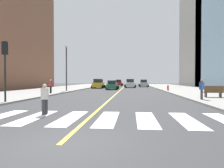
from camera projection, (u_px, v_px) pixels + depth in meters
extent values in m
plane|color=#333335|center=(59.00, 145.00, 5.63)|extent=(220.00, 220.00, 0.00)
cube|color=gray|center=(216.00, 95.00, 24.37)|extent=(10.00, 120.00, 0.15)
cube|color=gray|center=(23.00, 93.00, 26.71)|extent=(10.00, 120.00, 0.15)
cube|color=silver|center=(0.00, 117.00, 10.05)|extent=(0.90, 4.00, 0.01)
cube|color=silver|center=(34.00, 117.00, 9.87)|extent=(0.90, 4.00, 0.01)
cube|color=silver|center=(70.00, 118.00, 9.70)|extent=(0.90, 4.00, 0.01)
cube|color=silver|center=(108.00, 119.00, 9.53)|extent=(0.90, 4.00, 0.01)
cube|color=silver|center=(146.00, 119.00, 9.36)|extent=(0.90, 4.00, 0.01)
cube|color=silver|center=(186.00, 120.00, 9.18)|extent=(0.90, 4.00, 0.01)
cube|color=yellow|center=(122.00, 88.00, 45.44)|extent=(0.16, 80.00, 0.01)
cube|color=gray|center=(218.00, 36.00, 62.52)|extent=(18.00, 24.00, 31.22)
cube|color=#236B42|center=(112.00, 86.00, 38.86)|extent=(1.94, 4.00, 0.84)
cube|color=#1E2328|center=(112.00, 82.00, 38.61)|extent=(1.58, 2.03, 0.71)
cylinder|color=black|center=(118.00, 88.00, 39.95)|extent=(0.64, 0.23, 0.64)
cylinder|color=black|center=(109.00, 88.00, 40.20)|extent=(0.64, 0.23, 0.64)
cylinder|color=black|center=(116.00, 88.00, 37.53)|extent=(0.64, 0.23, 0.64)
cylinder|color=black|center=(107.00, 88.00, 37.78)|extent=(0.64, 0.23, 0.64)
cube|color=#B7B7BC|center=(144.00, 84.00, 54.66)|extent=(2.01, 4.40, 0.94)
cube|color=#1E2328|center=(144.00, 81.00, 54.90)|extent=(1.68, 2.20, 0.79)
cylinder|color=black|center=(140.00, 86.00, 53.41)|extent=(0.71, 0.23, 0.71)
cylinder|color=black|center=(148.00, 86.00, 53.21)|extent=(0.71, 0.23, 0.71)
cylinder|color=black|center=(140.00, 85.00, 56.12)|extent=(0.71, 0.23, 0.71)
cylinder|color=black|center=(147.00, 85.00, 55.92)|extent=(0.71, 0.23, 0.71)
cube|color=silver|center=(130.00, 84.00, 49.37)|extent=(2.20, 4.69, 1.00)
cube|color=#1E2328|center=(130.00, 81.00, 49.63)|extent=(1.82, 2.36, 0.84)
cylinder|color=black|center=(126.00, 86.00, 48.02)|extent=(0.76, 0.26, 0.75)
cylinder|color=black|center=(135.00, 86.00, 47.86)|extent=(0.76, 0.26, 0.75)
cylinder|color=black|center=(126.00, 86.00, 50.90)|extent=(0.76, 0.26, 0.75)
cylinder|color=black|center=(134.00, 86.00, 50.74)|extent=(0.76, 0.26, 0.75)
cube|color=gold|center=(98.00, 85.00, 45.46)|extent=(2.13, 4.68, 1.00)
cube|color=#1E2328|center=(98.00, 81.00, 45.17)|extent=(1.79, 2.34, 0.84)
cylinder|color=black|center=(104.00, 86.00, 46.81)|extent=(0.76, 0.25, 0.76)
cylinder|color=black|center=(95.00, 86.00, 47.01)|extent=(0.76, 0.25, 0.76)
cylinder|color=black|center=(102.00, 87.00, 43.93)|extent=(0.76, 0.25, 0.76)
cylinder|color=black|center=(92.00, 87.00, 44.13)|extent=(0.76, 0.25, 0.76)
cube|color=red|center=(119.00, 84.00, 64.76)|extent=(2.13, 4.46, 0.94)
cube|color=#1E2328|center=(119.00, 81.00, 64.48)|extent=(1.74, 2.25, 0.79)
cylinder|color=black|center=(122.00, 85.00, 65.98)|extent=(0.72, 0.25, 0.71)
cylinder|color=black|center=(116.00, 85.00, 66.24)|extent=(0.72, 0.25, 0.71)
cylinder|color=black|center=(121.00, 85.00, 63.28)|extent=(0.72, 0.25, 0.71)
cylinder|color=black|center=(115.00, 85.00, 63.54)|extent=(0.72, 0.25, 0.71)
cylinder|color=black|center=(5.00, 78.00, 15.55)|extent=(0.14, 0.14, 3.63)
cube|color=black|center=(5.00, 48.00, 15.50)|extent=(0.36, 0.28, 1.00)
sphere|color=red|center=(6.00, 45.00, 15.67)|extent=(0.18, 0.18, 0.18)
sphere|color=orange|center=(6.00, 48.00, 15.68)|extent=(0.18, 0.18, 0.18)
sphere|color=green|center=(6.00, 52.00, 15.68)|extent=(0.18, 0.18, 0.18)
cube|color=brown|center=(213.00, 92.00, 19.73)|extent=(1.82, 0.62, 0.08)
cube|color=brown|center=(214.00, 89.00, 19.49)|extent=(1.80, 0.12, 0.60)
cube|color=#2D2D33|center=(206.00, 95.00, 19.82)|extent=(0.12, 0.48, 0.44)
cube|color=#2D2D33|center=(220.00, 95.00, 19.65)|extent=(0.12, 0.48, 0.44)
cylinder|color=#38383D|center=(43.00, 107.00, 10.61)|extent=(0.18, 0.18, 0.80)
cylinder|color=#38383D|center=(46.00, 107.00, 10.75)|extent=(0.18, 0.18, 0.80)
cylinder|color=beige|center=(45.00, 94.00, 10.67)|extent=(0.40, 0.40, 0.60)
sphere|color=beige|center=(45.00, 86.00, 10.66)|extent=(0.22, 0.22, 0.22)
cylinder|color=#38383D|center=(202.00, 95.00, 17.41)|extent=(0.19, 0.19, 0.85)
cylinder|color=#38383D|center=(202.00, 94.00, 17.57)|extent=(0.19, 0.19, 0.85)
cylinder|color=#335199|center=(202.00, 86.00, 17.48)|extent=(0.42, 0.42, 0.64)
sphere|color=#936B4C|center=(202.00, 81.00, 17.47)|extent=(0.23, 0.23, 0.23)
cylinder|color=black|center=(51.00, 90.00, 26.29)|extent=(0.20, 0.20, 0.88)
cylinder|color=black|center=(51.00, 89.00, 26.47)|extent=(0.20, 0.20, 0.88)
cylinder|color=#B23338|center=(51.00, 84.00, 26.36)|extent=(0.44, 0.44, 0.66)
sphere|color=beige|center=(51.00, 80.00, 26.35)|extent=(0.24, 0.24, 0.24)
cylinder|color=red|center=(168.00, 88.00, 32.97)|extent=(0.26, 0.26, 0.70)
sphere|color=red|center=(168.00, 86.00, 32.96)|extent=(0.22, 0.22, 0.22)
cylinder|color=#38383D|center=(66.00, 69.00, 32.21)|extent=(0.20, 0.20, 6.93)
sphere|color=silver|center=(66.00, 46.00, 32.14)|extent=(0.44, 0.44, 0.44)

